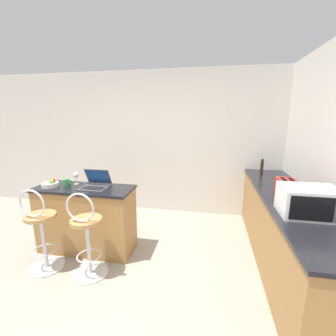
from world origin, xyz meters
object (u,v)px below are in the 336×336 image
object	(u,v)px
toaster	(287,187)
mug_red	(292,185)
laptop	(95,183)
pepper_mill	(262,167)
microwave	(309,202)
wine_glass_tall	(76,175)
mug_green	(67,183)
mug_blue	(321,200)
bar_stool_far	(87,237)
bar_stool_near	(41,232)
fruit_bowl	(51,184)

from	to	relation	value
toaster	mug_red	bearing A→B (deg)	60.13
laptop	pepper_mill	world-z (taller)	pepper_mill
microwave	wine_glass_tall	bearing A→B (deg)	169.55
toaster	mug_green	size ratio (longest dim) A/B	2.64
microwave	mug_blue	world-z (taller)	microwave
mug_green	wine_glass_tall	bearing A→B (deg)	54.97
bar_stool_far	mug_blue	bearing A→B (deg)	9.52
bar_stool_near	toaster	xyz separation A→B (m)	(2.79, 0.69, 0.50)
microwave	laptop	bearing A→B (deg)	169.89
bar_stool_far	fruit_bowl	distance (m)	0.95
toaster	wine_glass_tall	xyz separation A→B (m)	(-2.68, -0.10, 0.03)
bar_stool_near	bar_stool_far	distance (m)	0.58
laptop	mug_blue	bearing A→B (deg)	-2.34
microwave	wine_glass_tall	xyz separation A→B (m)	(-2.68, 0.49, -0.01)
bar_stool_far	mug_blue	size ratio (longest dim) A/B	10.04
bar_stool_far	toaster	size ratio (longest dim) A/B	3.72
mug_green	wine_glass_tall	distance (m)	0.15
laptop	toaster	xyz separation A→B (m)	(2.35, 0.17, 0.03)
mug_green	mug_red	bearing A→B (deg)	8.95
fruit_bowl	mug_red	distance (m)	3.13
toaster	mug_blue	world-z (taller)	toaster
fruit_bowl	bar_stool_near	bearing A→B (deg)	-70.66
laptop	toaster	size ratio (longest dim) A/B	1.23
pepper_mill	toaster	bearing A→B (deg)	-84.02
laptop	microwave	bearing A→B (deg)	-10.11
bar_stool_near	mug_red	size ratio (longest dim) A/B	10.60
laptop	mug_green	distance (m)	0.40
laptop	wine_glass_tall	xyz separation A→B (m)	(-0.32, 0.07, 0.06)
bar_stool_near	mug_green	bearing A→B (deg)	85.15
mug_green	pepper_mill	bearing A→B (deg)	23.10
bar_stool_near	pepper_mill	xyz separation A→B (m)	(2.69, 1.62, 0.53)
mug_blue	toaster	bearing A→B (deg)	132.24
laptop	mug_red	bearing A→B (deg)	9.62
fruit_bowl	wine_glass_tall	bearing A→B (deg)	32.55
mug_red	bar_stool_near	bearing A→B (deg)	-162.19
microwave	mug_blue	xyz separation A→B (m)	(0.25, 0.31, -0.09)
pepper_mill	wine_glass_tall	bearing A→B (deg)	-158.32
microwave	mug_red	xyz separation A→B (m)	(0.14, 0.84, -0.09)
laptop	pepper_mill	distance (m)	2.51
pepper_mill	bar_stool_near	bearing A→B (deg)	-149.00
pepper_mill	wine_glass_tall	world-z (taller)	pepper_mill
mug_green	mug_blue	size ratio (longest dim) A/B	1.02
bar_stool_near	pepper_mill	world-z (taller)	pepper_mill
fruit_bowl	mug_red	size ratio (longest dim) A/B	2.18
toaster	pepper_mill	xyz separation A→B (m)	(-0.10, 0.93, 0.03)
microwave	mug_blue	bearing A→B (deg)	51.86
bar_stool_near	bar_stool_far	bearing A→B (deg)	0.00
microwave	fruit_bowl	bearing A→B (deg)	173.70
mug_red	wine_glass_tall	world-z (taller)	wine_glass_tall
bar_stool_near	fruit_bowl	size ratio (longest dim) A/B	4.87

